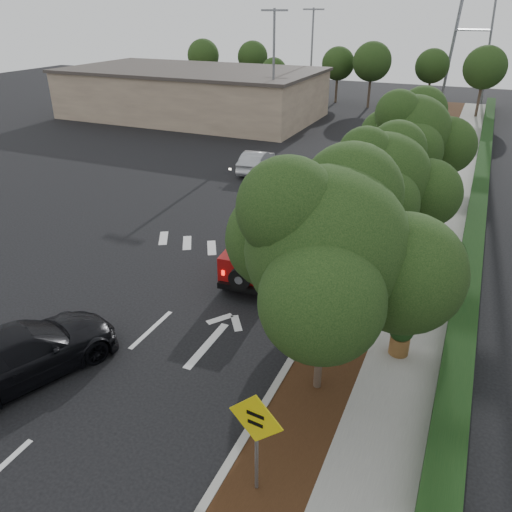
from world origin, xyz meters
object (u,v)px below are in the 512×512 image
Objects in this scene: black_suv_oncoming at (22,353)px; speed_hump_sign at (256,430)px; silver_suv_ahead at (310,189)px; red_jeep at (261,248)px.

black_suv_oncoming is 2.06× the size of speed_hump_sign.
silver_suv_ahead is 16.39m from black_suv_oncoming.
red_jeep is at bearing 118.32° from speed_hump_sign.
red_jeep is at bearing -89.67° from silver_suv_ahead.
black_suv_oncoming is (-2.80, -16.15, 0.08)m from silver_suv_ahead.
silver_suv_ahead is (-0.76, 8.14, -0.39)m from red_jeep.
silver_suv_ahead is at bearing -78.94° from black_suv_oncoming.
black_suv_oncoming is at bearing 179.08° from speed_hump_sign.
silver_suv_ahead is 1.93× the size of speed_hump_sign.
black_suv_oncoming is (-3.57, -8.01, -0.31)m from red_jeep.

